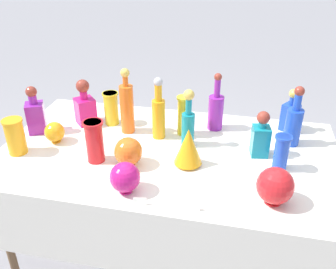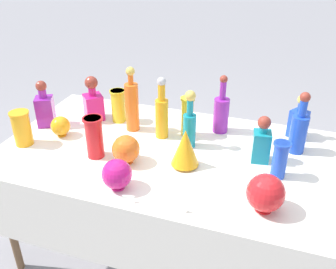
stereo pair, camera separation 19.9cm
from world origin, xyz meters
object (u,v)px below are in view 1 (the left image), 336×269
(slender_vase_2, at_px, (94,140))
(slender_vase_1, at_px, (15,135))
(tall_bottle_2, at_px, (216,109))
(tall_bottle_1, at_px, (159,114))
(fluted_vase_0, at_px, (188,146))
(tall_bottle_3, at_px, (294,123))
(slender_vase_3, at_px, (184,115))
(slender_vase_4, at_px, (111,107))
(square_decanter_3, at_px, (290,114))
(square_decanter_2, at_px, (85,105))
(round_bowl_3, at_px, (128,152))
(round_bowl_0, at_px, (55,132))
(square_decanter_0, at_px, (261,136))
(square_decanter_1, at_px, (35,114))
(tall_bottle_0, at_px, (188,123))
(tall_bottle_4, at_px, (127,106))
(round_bowl_2, at_px, (275,186))
(slender_vase_0, at_px, (282,152))
(round_bowl_1, at_px, (125,177))

(slender_vase_2, bearing_deg, slender_vase_1, -177.92)
(tall_bottle_2, height_order, slender_vase_2, tall_bottle_2)
(tall_bottle_1, height_order, fluted_vase_0, tall_bottle_1)
(tall_bottle_3, relative_size, slender_vase_3, 1.46)
(slender_vase_4, bearing_deg, square_decanter_3, 7.75)
(tall_bottle_1, relative_size, square_decanter_2, 1.28)
(square_decanter_3, distance_m, round_bowl_3, 0.99)
(round_bowl_0, bearing_deg, square_decanter_0, 5.37)
(slender_vase_4, relative_size, round_bowl_0, 1.70)
(square_decanter_1, bearing_deg, round_bowl_3, -19.72)
(square_decanter_1, bearing_deg, square_decanter_3, 13.03)
(tall_bottle_0, xyz_separation_m, square_decanter_1, (-0.89, -0.04, -0.02))
(tall_bottle_4, relative_size, round_bowl_2, 2.27)
(slender_vase_3, relative_size, round_bowl_3, 1.55)
(square_decanter_2, distance_m, slender_vase_3, 0.61)
(tall_bottle_0, distance_m, fluted_vase_0, 0.20)
(slender_vase_0, bearing_deg, slender_vase_3, 154.21)
(tall_bottle_3, relative_size, slender_vase_1, 1.75)
(tall_bottle_2, distance_m, slender_vase_3, 0.20)
(slender_vase_3, distance_m, round_bowl_2, 0.73)
(tall_bottle_0, relative_size, tall_bottle_4, 0.85)
(square_decanter_2, xyz_separation_m, round_bowl_1, (0.45, -0.61, -0.04))
(round_bowl_0, relative_size, round_bowl_3, 0.79)
(tall_bottle_2, relative_size, square_decanter_0, 1.38)
(tall_bottle_0, xyz_separation_m, slender_vase_4, (-0.50, 0.16, -0.03))
(square_decanter_2, height_order, round_bowl_0, square_decanter_2)
(slender_vase_1, relative_size, round_bowl_1, 1.32)
(tall_bottle_1, height_order, slender_vase_4, tall_bottle_1)
(slender_vase_2, bearing_deg, tall_bottle_2, 40.70)
(tall_bottle_2, height_order, tall_bottle_4, tall_bottle_4)
(slender_vase_2, bearing_deg, round_bowl_2, -9.86)
(square_decanter_1, bearing_deg, tall_bottle_4, 12.70)
(square_decanter_0, xyz_separation_m, round_bowl_2, (0.06, -0.39, -0.02))
(slender_vase_1, bearing_deg, round_bowl_3, 1.05)
(tall_bottle_1, bearing_deg, tall_bottle_3, 6.20)
(tall_bottle_2, xyz_separation_m, round_bowl_1, (-0.33, -0.70, -0.05))
(tall_bottle_2, distance_m, round_bowl_0, 0.93)
(tall_bottle_3, distance_m, slender_vase_3, 0.61)
(fluted_vase_0, bearing_deg, square_decanter_3, 43.36)
(tall_bottle_1, xyz_separation_m, tall_bottle_3, (0.74, 0.08, -0.02))
(square_decanter_1, relative_size, fluted_vase_0, 1.40)
(round_bowl_2, bearing_deg, slender_vase_1, 174.05)
(square_decanter_3, bearing_deg, tall_bottle_1, -161.52)
(square_decanter_2, relative_size, round_bowl_1, 1.91)
(tall_bottle_2, xyz_separation_m, square_decanter_0, (0.26, -0.25, -0.01))
(slender_vase_1, bearing_deg, slender_vase_2, 2.08)
(tall_bottle_3, xyz_separation_m, slender_vase_2, (-1.00, -0.39, -0.01))
(tall_bottle_3, bearing_deg, fluted_vase_0, -148.03)
(slender_vase_0, height_order, slender_vase_4, slender_vase_4)
(fluted_vase_0, bearing_deg, slender_vase_2, -172.27)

